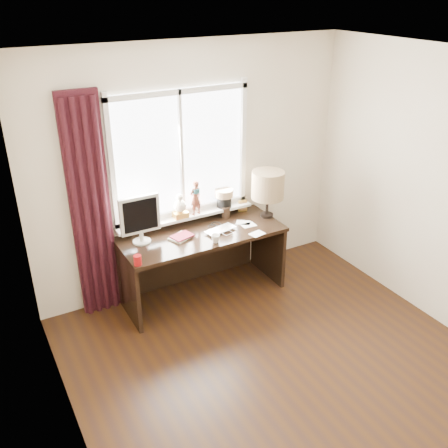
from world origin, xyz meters
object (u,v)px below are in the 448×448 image
mug (216,238)px  red_cup (138,260)px  table_lamp (268,185)px  laptop (221,230)px  desk (198,249)px  monitor (140,217)px

mug → red_cup: bearing=-177.4°
mug → table_lamp: (0.78, 0.26, 0.32)m
laptop → desk: 0.35m
laptop → mug: 0.25m
laptop → monitor: bearing=156.3°
red_cup → desk: red_cup is taller
laptop → desk: (-0.19, 0.16, -0.26)m
table_lamp → desk: bearing=173.6°
desk → monitor: 0.80m
laptop → red_cup: red_cup is taller
red_cup → table_lamp: table_lamp is taller
monitor → laptop: bearing=-11.8°
desk → mug: bearing=-86.0°
red_cup → table_lamp: bearing=10.5°
mug → desk: 0.45m
laptop → table_lamp: bearing=-5.6°
mug → desk: size_ratio=0.05×
red_cup → table_lamp: size_ratio=0.18×
laptop → red_cup: size_ratio=3.54×
laptop → monitor: (-0.80, 0.17, 0.26)m
table_lamp → monitor: bearing=176.0°
laptop → mug: (-0.16, -0.19, 0.03)m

